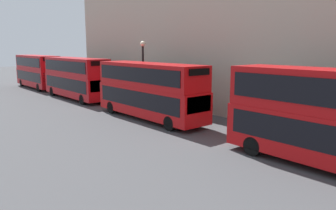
{
  "coord_description": "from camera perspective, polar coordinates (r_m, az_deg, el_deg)",
  "views": [
    {
      "loc": [
        -13.21,
        -0.16,
        5.51
      ],
      "look_at": [
        0.48,
        16.17,
        1.72
      ],
      "focal_mm": 35.0,
      "sensor_mm": 36.0,
      "label": 1
    }
  ],
  "objects": [
    {
      "name": "bus_second_in_queue",
      "position": [
        25.02,
        -3.32,
        2.88
      ],
      "size": [
        2.59,
        10.77,
        4.3
      ],
      "color": "#B20C0F",
      "rests_on": "ground"
    },
    {
      "name": "bus_third_in_queue",
      "position": [
        36.31,
        -15.8,
        4.81
      ],
      "size": [
        2.59,
        10.94,
        4.36
      ],
      "color": "#A80F14",
      "rests_on": "ground"
    },
    {
      "name": "bus_trailing",
      "position": [
        47.4,
        -21.78,
        5.64
      ],
      "size": [
        2.59,
        10.21,
        4.38
      ],
      "color": "#A80F14",
      "rests_on": "ground"
    },
    {
      "name": "street_lamp",
      "position": [
        28.36,
        -4.37,
        6.49
      ],
      "size": [
        0.44,
        0.44,
        5.99
      ],
      "color": "black",
      "rests_on": "ground"
    },
    {
      "name": "pedestrian",
      "position": [
        46.52,
        -18.4,
        3.71
      ],
      "size": [
        0.36,
        0.36,
        1.63
      ],
      "color": "#26262D",
      "rests_on": "ground"
    }
  ]
}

